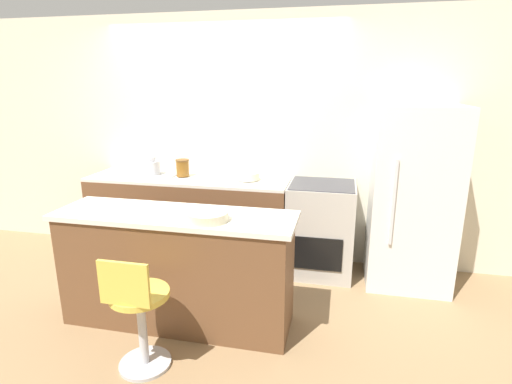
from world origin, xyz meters
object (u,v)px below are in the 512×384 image
refrigerator (412,198)px  kettle (152,166)px  stool_chair (139,314)px  oven_range (320,229)px  mixing_bowl (248,176)px

refrigerator → kettle: bearing=178.9°
refrigerator → stool_chair: 2.61m
oven_range → mixing_bowl: 0.91m
stool_chair → mixing_bowl: 1.88m
mixing_bowl → refrigerator: bearing=-1.9°
mixing_bowl → kettle: bearing=180.0°
mixing_bowl → stool_chair: bearing=-100.6°
stool_chair → mixing_bowl: bearing=79.4°
stool_chair → kettle: (-0.74, 1.76, 0.61)m
stool_chair → refrigerator: bearing=41.6°
kettle → mixing_bowl: (1.07, 0.00, -0.05)m
oven_range → stool_chair: oven_range is taller
refrigerator → stool_chair: size_ratio=1.99×
oven_range → stool_chair: (-1.09, -1.73, -0.05)m
oven_range → refrigerator: (0.84, -0.03, 0.39)m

